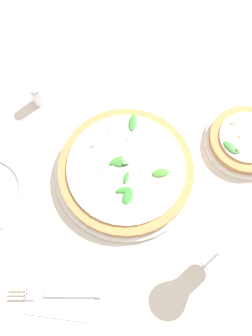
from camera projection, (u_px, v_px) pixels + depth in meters
The scene contains 7 objects.
ground_plane at pixel (119, 160), 0.97m from camera, with size 6.00×6.00×0.00m, color beige.
pizza_arugula_main at pixel (126, 170), 0.94m from camera, with size 0.35×0.35×0.05m.
pizza_personal_side at pixel (246, 140), 0.97m from camera, with size 0.20×0.20×0.05m.
wine_glass at pixel (229, 245), 0.79m from camera, with size 0.08×0.08×0.16m.
napkin at pixel (60, 294), 0.85m from camera, with size 0.17×0.13×0.01m.
fork at pixel (56, 294), 0.85m from camera, with size 0.19×0.09×0.00m.
shaker_pepper at pixel (37, 95), 1.00m from camera, with size 0.03×0.03×0.07m.
Camera 1 is at (-0.16, 0.35, 0.89)m, focal length 42.00 mm.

